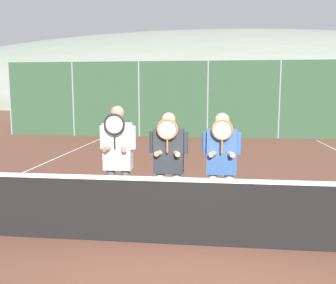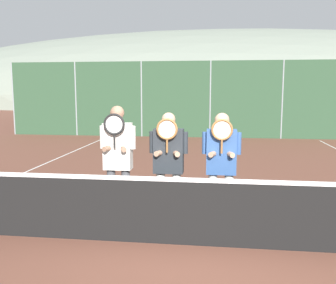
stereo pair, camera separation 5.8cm
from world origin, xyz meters
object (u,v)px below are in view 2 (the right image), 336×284
(player_leftmost, at_px, (118,156))
(car_far_left, at_px, (101,112))
(car_left_of_center, at_px, (203,113))
(car_center, at_px, (316,115))
(player_center_right, at_px, (221,161))
(player_center_left, at_px, (169,160))

(player_leftmost, bearing_deg, car_far_left, 108.51)
(car_left_of_center, bearing_deg, player_leftmost, -93.54)
(car_far_left, distance_m, car_center, 10.56)
(car_far_left, xyz_separation_m, car_left_of_center, (5.23, -0.06, 0.01))
(player_center_right, distance_m, car_center, 13.79)
(player_center_right, bearing_deg, car_left_of_center, 93.19)
(car_far_left, distance_m, car_left_of_center, 5.23)
(player_leftmost, xyz_separation_m, car_far_left, (-4.42, 13.20, -0.16))
(player_leftmost, height_order, player_center_right, player_leftmost)
(player_center_left, distance_m, car_center, 14.10)
(player_center_right, height_order, car_left_of_center, car_left_of_center)
(player_leftmost, relative_size, car_far_left, 0.44)
(player_leftmost, xyz_separation_m, player_center_right, (1.54, 0.09, -0.05))
(player_center_right, distance_m, car_far_left, 14.40)
(player_center_right, xyz_separation_m, car_far_left, (-5.96, 13.11, -0.11))
(player_leftmost, distance_m, car_center, 14.46)
(car_far_left, bearing_deg, car_center, -0.59)
(player_center_left, bearing_deg, car_left_of_center, 89.77)
(car_far_left, bearing_deg, player_center_left, -68.49)
(player_leftmost, relative_size, player_center_left, 1.06)
(player_leftmost, distance_m, player_center_left, 0.76)
(player_center_left, distance_m, player_center_right, 0.78)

